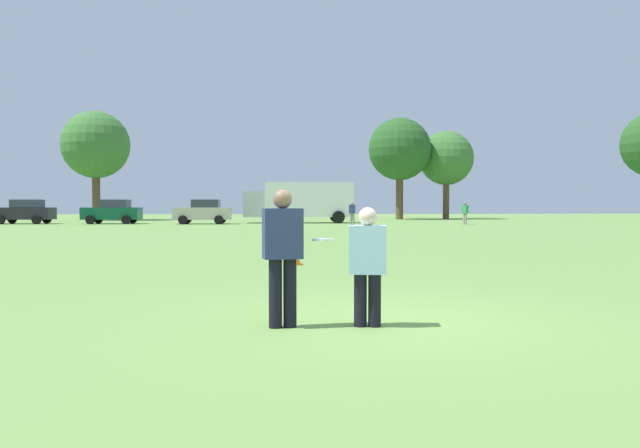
{
  "coord_description": "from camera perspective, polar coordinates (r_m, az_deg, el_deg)",
  "views": [
    {
      "loc": [
        -1.28,
        -8.0,
        1.51
      ],
      "look_at": [
        -0.65,
        1.86,
        1.2
      ],
      "focal_mm": 35.65,
      "sensor_mm": 36.0,
      "label": 1
    }
  ],
  "objects": [
    {
      "name": "ground_plane",
      "position": [
        8.24,
        5.43,
        -8.76
      ],
      "size": [
        169.18,
        169.18,
        0.0
      ],
      "primitive_type": "plane",
      "color": "#6B9347"
    },
    {
      "name": "player_thrower",
      "position": [
        7.75,
        -3.38,
        -2.33
      ],
      "size": [
        0.51,
        0.35,
        1.68
      ],
      "color": "black",
      "rests_on": "ground"
    },
    {
      "name": "player_defender",
      "position": [
        7.82,
        4.29,
        -3.28
      ],
      "size": [
        0.49,
        0.32,
        1.47
      ],
      "color": "black",
      "rests_on": "ground"
    },
    {
      "name": "frisbee",
      "position": [
        7.81,
        0.27,
        -1.42
      ],
      "size": [
        0.27,
        0.27,
        0.03
      ],
      "color": "white"
    },
    {
      "name": "traffic_cone",
      "position": [
        15.72,
        -2.2,
        -2.85
      ],
      "size": [
        0.32,
        0.32,
        0.48
      ],
      "color": "#D8590C",
      "rests_on": "ground"
    },
    {
      "name": "parked_car_near_left",
      "position": [
        52.41,
        -24.98,
        1.02
      ],
      "size": [
        4.23,
        2.26,
        1.82
      ],
      "color": "black",
      "rests_on": "ground"
    },
    {
      "name": "parked_car_mid_left",
      "position": [
        50.09,
        -18.12,
        1.07
      ],
      "size": [
        4.23,
        2.26,
        1.82
      ],
      "color": "#0C4C2D",
      "rests_on": "ground"
    },
    {
      "name": "parked_car_center",
      "position": [
        48.06,
        -10.43,
        1.11
      ],
      "size": [
        4.23,
        2.26,
        1.82
      ],
      "color": "#B7AD99",
      "rests_on": "ground"
    },
    {
      "name": "box_truck",
      "position": [
        49.82,
        -1.71,
        2.11
      ],
      "size": [
        8.53,
        3.1,
        3.18
      ],
      "color": "white",
      "rests_on": "ground"
    },
    {
      "name": "bystander_sideline_watcher",
      "position": [
        47.09,
        12.88,
        1.06
      ],
      "size": [
        0.45,
        0.51,
        1.61
      ],
      "color": "gray",
      "rests_on": "ground"
    },
    {
      "name": "bystander_field_marshal",
      "position": [
        44.78,
        2.9,
        1.09
      ],
      "size": [
        0.49,
        0.32,
        1.65
      ],
      "color": "gray",
      "rests_on": "ground"
    },
    {
      "name": "tree_west_maple",
      "position": [
        61.77,
        -19.5,
        6.69
      ],
      "size": [
        6.13,
        6.13,
        9.96
      ],
      "color": "brown",
      "rests_on": "ground"
    },
    {
      "name": "tree_center_elm",
      "position": [
        62.0,
        7.17,
        6.65
      ],
      "size": [
        6.02,
        6.02,
        9.78
      ],
      "color": "brown",
      "rests_on": "ground"
    },
    {
      "name": "tree_east_birch",
      "position": [
        64.4,
        11.27,
        5.79
      ],
      "size": [
        5.36,
        5.36,
        8.71
      ],
      "color": "brown",
      "rests_on": "ground"
    }
  ]
}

